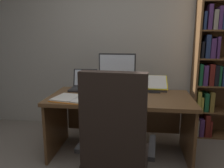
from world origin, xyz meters
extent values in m
cube|color=#B2ADA3|center=(0.00, 1.96, 1.35)|extent=(5.02, 0.12, 2.69)
cube|color=brown|center=(-0.11, 1.04, 0.69)|extent=(1.60, 0.78, 0.04)
cube|color=brown|center=(-0.87, 1.04, 0.34)|extent=(0.03, 0.72, 0.67)
cube|color=brown|center=(0.66, 1.04, 0.34)|extent=(0.03, 0.72, 0.67)
cube|color=brown|center=(-0.11, 1.40, 0.37)|extent=(1.48, 0.03, 0.47)
cube|color=brown|center=(0.85, 1.72, 1.09)|extent=(0.02, 0.32, 2.17)
cube|color=brown|center=(1.23, 1.87, 1.09)|extent=(0.79, 0.01, 2.17)
cube|color=brown|center=(1.23, 1.72, 0.01)|extent=(0.74, 0.30, 0.02)
cube|color=gray|center=(0.90, 1.68, 0.13)|extent=(0.05, 0.21, 0.22)
cube|color=#512D66|center=(0.97, 1.66, 0.14)|extent=(0.06, 0.18, 0.24)
cube|color=maroon|center=(1.04, 1.66, 0.18)|extent=(0.06, 0.18, 0.31)
cube|color=maroon|center=(1.09, 1.67, 0.13)|extent=(0.03, 0.20, 0.23)
cube|color=brown|center=(1.23, 1.72, 0.37)|extent=(0.74, 0.30, 0.02)
cube|color=gold|center=(0.90, 1.67, 0.52)|extent=(0.05, 0.20, 0.27)
cube|color=gold|center=(0.95, 1.68, 0.48)|extent=(0.03, 0.21, 0.19)
cube|color=#195633|center=(1.00, 1.68, 0.51)|extent=(0.05, 0.22, 0.25)
cube|color=olive|center=(1.07, 1.66, 0.51)|extent=(0.05, 0.17, 0.26)
cube|color=brown|center=(1.23, 1.72, 0.73)|extent=(0.74, 0.30, 0.02)
cube|color=#195633|center=(0.90, 1.68, 0.88)|extent=(0.04, 0.22, 0.28)
cube|color=#512D66|center=(0.96, 1.67, 0.87)|extent=(0.05, 0.19, 0.27)
cube|color=maroon|center=(1.03, 1.67, 0.88)|extent=(0.06, 0.20, 0.28)
cube|color=black|center=(1.09, 1.70, 0.87)|extent=(0.05, 0.25, 0.27)
cube|color=#195633|center=(1.14, 1.67, 0.87)|extent=(0.03, 0.19, 0.26)
cube|color=navy|center=(1.19, 1.67, 0.86)|extent=(0.05, 0.19, 0.24)
cube|color=black|center=(0.89, 1.67, 1.20)|extent=(0.03, 0.19, 0.21)
cube|color=navy|center=(0.96, 1.66, 1.25)|extent=(0.05, 0.18, 0.30)
cube|color=#512D66|center=(1.02, 1.70, 1.22)|extent=(0.06, 0.25, 0.25)
cube|color=#512D66|center=(1.08, 1.69, 1.23)|extent=(0.03, 0.23, 0.27)
cube|color=navy|center=(0.89, 1.66, 1.57)|extent=(0.03, 0.18, 0.22)
cube|color=#512D66|center=(0.95, 1.66, 1.61)|extent=(0.05, 0.18, 0.30)
cube|color=gray|center=(1.02, 1.67, 1.58)|extent=(0.05, 0.20, 0.24)
cube|color=#512D66|center=(1.07, 1.68, 1.60)|extent=(0.04, 0.22, 0.28)
cube|color=navy|center=(1.12, 1.70, 1.56)|extent=(0.04, 0.25, 0.21)
cube|color=#2D231E|center=(-0.06, 0.29, 0.39)|extent=(0.53, 0.52, 0.07)
cube|color=#2D231E|center=(-0.07, 0.09, 0.78)|extent=(0.48, 0.14, 0.72)
cube|color=#232326|center=(-0.34, 0.31, 0.51)|extent=(0.08, 0.39, 0.04)
cube|color=#232326|center=(0.22, 0.27, 0.51)|extent=(0.08, 0.39, 0.04)
cube|color=#232326|center=(-0.17, 1.30, 0.72)|extent=(0.22, 0.16, 0.02)
cylinder|color=#232326|center=(-0.17, 1.30, 0.78)|extent=(0.04, 0.04, 0.09)
cube|color=#232326|center=(-0.17, 1.31, 1.00)|extent=(0.45, 0.02, 0.35)
cube|color=silver|center=(-0.17, 1.29, 1.00)|extent=(0.42, 0.00, 0.32)
cube|color=#232326|center=(-0.60, 1.26, 0.72)|extent=(0.31, 0.24, 0.02)
cube|color=#2D2D30|center=(-0.60, 1.24, 0.73)|extent=(0.26, 0.13, 0.00)
cube|color=#232326|center=(-0.60, 1.41, 0.84)|extent=(0.31, 0.07, 0.22)
cube|color=silver|center=(-0.60, 1.41, 0.84)|extent=(0.28, 0.05, 0.20)
cube|color=#232326|center=(-0.17, 0.88, 0.72)|extent=(0.42, 0.15, 0.02)
ellipsoid|color=#232326|center=(0.13, 0.88, 0.73)|extent=(0.06, 0.10, 0.04)
cube|color=#232326|center=(0.28, 1.28, 0.72)|extent=(0.14, 0.12, 0.01)
cube|color=#232326|center=(0.28, 1.23, 0.73)|extent=(0.30, 0.01, 0.01)
cube|color=yellow|center=(0.28, 1.39, 0.81)|extent=(0.34, 0.23, 0.15)
cube|color=silver|center=(0.28, 1.39, 0.82)|extent=(0.31, 0.21, 0.13)
cube|color=orange|center=(-0.68, 0.85, 0.71)|extent=(0.30, 0.36, 0.01)
cube|color=orange|center=(-0.44, 0.81, 0.71)|extent=(0.30, 0.36, 0.01)
cube|color=silver|center=(-0.68, 0.85, 0.73)|extent=(0.28, 0.34, 0.02)
cube|color=silver|center=(-0.44, 0.81, 0.73)|extent=(0.28, 0.34, 0.02)
cylinder|color=#B7B7BC|center=(-0.56, 0.83, 0.72)|extent=(0.08, 0.28, 0.02)
cube|color=silver|center=(-0.41, 1.03, 0.72)|extent=(0.18, 0.23, 0.01)
cylinder|color=maroon|center=(-0.39, 1.03, 0.72)|extent=(0.14, 0.02, 0.01)
camera|label=1|loc=(0.11, -1.41, 1.38)|focal=36.00mm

